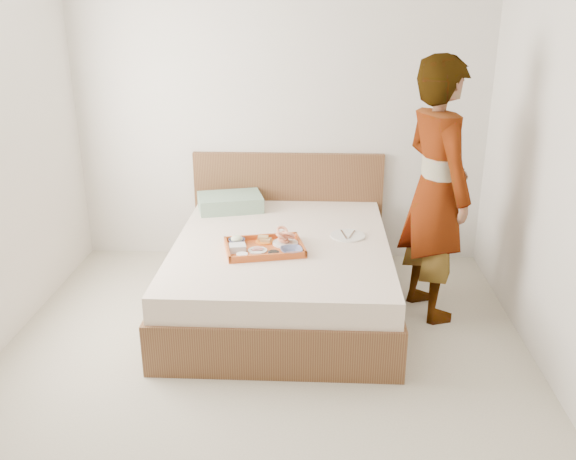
% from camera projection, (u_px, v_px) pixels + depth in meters
% --- Properties ---
extents(ground, '(3.50, 4.00, 0.01)m').
position_uv_depth(ground, '(261.00, 381.00, 3.74)').
color(ground, beige).
rests_on(ground, ground).
extents(wall_back, '(3.50, 0.01, 2.60)m').
position_uv_depth(wall_back, '(280.00, 112.00, 5.15)').
color(wall_back, silver).
rests_on(wall_back, ground).
extents(wall_front, '(3.50, 0.01, 2.60)m').
position_uv_depth(wall_front, '(174.00, 408.00, 1.41)').
color(wall_front, silver).
rests_on(wall_front, ground).
extents(bed, '(1.65, 2.00, 0.53)m').
position_uv_depth(bed, '(282.00, 273.00, 4.58)').
color(bed, brown).
rests_on(bed, ground).
extents(headboard, '(1.65, 0.06, 0.95)m').
position_uv_depth(headboard, '(288.00, 206.00, 5.41)').
color(headboard, brown).
rests_on(headboard, ground).
extents(pillow, '(0.59, 0.48, 0.12)m').
position_uv_depth(pillow, '(230.00, 202.00, 5.13)').
color(pillow, '#8FB397').
rests_on(pillow, bed).
extents(tray, '(0.61, 0.50, 0.05)m').
position_uv_depth(tray, '(264.00, 247.00, 4.30)').
color(tray, '#C5521A').
rests_on(tray, bed).
extents(prawn_plate, '(0.22, 0.22, 0.01)m').
position_uv_depth(prawn_plate, '(285.00, 243.00, 4.38)').
color(prawn_plate, white).
rests_on(prawn_plate, tray).
extents(navy_bowl_big, '(0.18, 0.18, 0.04)m').
position_uv_depth(navy_bowl_big, '(291.00, 251.00, 4.21)').
color(navy_bowl_big, navy).
rests_on(navy_bowl_big, tray).
extents(sauce_dish, '(0.09, 0.09, 0.03)m').
position_uv_depth(sauce_dish, '(274.00, 254.00, 4.17)').
color(sauce_dish, black).
rests_on(sauce_dish, tray).
extents(meat_plate, '(0.16, 0.16, 0.01)m').
position_uv_depth(meat_plate, '(258.00, 250.00, 4.26)').
color(meat_plate, white).
rests_on(meat_plate, tray).
extents(bread_plate, '(0.16, 0.16, 0.01)m').
position_uv_depth(bread_plate, '(265.00, 241.00, 4.42)').
color(bread_plate, orange).
rests_on(bread_plate, tray).
extents(salad_bowl, '(0.14, 0.14, 0.04)m').
position_uv_depth(salad_bowl, '(237.00, 241.00, 4.38)').
color(salad_bowl, navy).
rests_on(salad_bowl, tray).
extents(plastic_tub, '(0.13, 0.12, 0.05)m').
position_uv_depth(plastic_tub, '(237.00, 248.00, 4.25)').
color(plastic_tub, silver).
rests_on(plastic_tub, tray).
extents(cheese_round, '(0.09, 0.09, 0.03)m').
position_uv_depth(cheese_round, '(242.00, 256.00, 4.15)').
color(cheese_round, white).
rests_on(cheese_round, tray).
extents(dinner_plate, '(0.29, 0.29, 0.01)m').
position_uv_depth(dinner_plate, '(348.00, 236.00, 4.56)').
color(dinner_plate, white).
rests_on(dinner_plate, bed).
extents(person, '(0.66, 0.79, 1.86)m').
position_uv_depth(person, '(436.00, 191.00, 4.28)').
color(person, white).
rests_on(person, ground).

